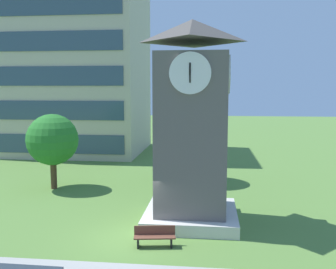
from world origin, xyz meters
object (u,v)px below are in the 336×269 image
(tree_streetside, at_px, (52,140))
(park_bench, at_px, (155,236))
(clock_tower, at_px, (192,134))
(tree_near_tower, at_px, (182,126))

(tree_streetside, bearing_deg, park_bench, -46.62)
(clock_tower, relative_size, park_bench, 5.52)
(clock_tower, distance_m, tree_streetside, 11.16)
(park_bench, relative_size, tree_streetside, 0.36)
(park_bench, bearing_deg, clock_tower, 67.37)
(clock_tower, relative_size, tree_near_tower, 1.65)
(clock_tower, bearing_deg, tree_near_tower, 97.60)
(clock_tower, bearing_deg, park_bench, -112.63)
(clock_tower, xyz_separation_m, tree_near_tower, (-1.14, 8.51, -0.43))
(clock_tower, distance_m, park_bench, 5.50)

